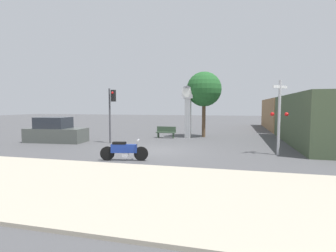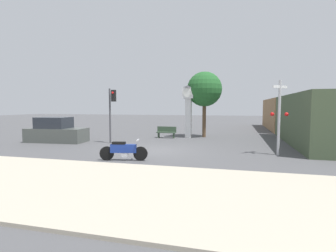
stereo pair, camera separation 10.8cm
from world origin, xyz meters
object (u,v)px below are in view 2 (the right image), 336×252
(traffic_light, at_px, (112,106))
(freight_train, at_px, (292,116))
(parked_car, at_px, (56,132))
(motorcycle, at_px, (123,150))
(clock_tower, at_px, (188,103))
(street_tree, at_px, (204,89))
(railroad_crossing_signal, at_px, (279,115))
(bench, at_px, (166,132))

(traffic_light, bearing_deg, freight_train, 34.79)
(freight_train, distance_m, parked_car, 19.97)
(motorcycle, distance_m, clock_tower, 10.26)
(street_tree, bearing_deg, motorcycle, -103.70)
(clock_tower, xyz_separation_m, street_tree, (1.23, 0.62, 1.11))
(freight_train, xyz_separation_m, railroad_crossing_signal, (-2.68, -11.08, 0.45))
(motorcycle, relative_size, bench, 1.41)
(motorcycle, height_order, freight_train, freight_train)
(freight_train, relative_size, bench, 14.96)
(clock_tower, distance_m, railroad_crossing_signal, 8.89)
(railroad_crossing_signal, bearing_deg, traffic_light, 169.87)
(motorcycle, xyz_separation_m, railroad_crossing_signal, (7.34, 3.36, 1.66))
(motorcycle, distance_m, parked_car, 8.86)
(freight_train, height_order, traffic_light, traffic_light)
(freight_train, bearing_deg, traffic_light, -145.21)
(street_tree, height_order, bench, street_tree)
(clock_tower, height_order, railroad_crossing_signal, clock_tower)
(motorcycle, xyz_separation_m, traffic_light, (-3.22, 5.25, 2.14))
(traffic_light, height_order, railroad_crossing_signal, railroad_crossing_signal)
(parked_car, bearing_deg, freight_train, 24.30)
(bench, height_order, parked_car, parked_car)
(motorcycle, relative_size, street_tree, 0.42)
(railroad_crossing_signal, bearing_deg, bench, 142.78)
(freight_train, distance_m, traffic_light, 16.14)
(motorcycle, relative_size, freight_train, 0.09)
(freight_train, relative_size, parked_car, 5.53)
(motorcycle, bearing_deg, clock_tower, 69.79)
(street_tree, relative_size, parked_car, 1.26)
(railroad_crossing_signal, distance_m, parked_car, 14.91)
(clock_tower, xyz_separation_m, bench, (-1.70, -0.68, -2.37))
(freight_train, bearing_deg, parked_car, -151.07)
(freight_train, distance_m, street_tree, 8.73)
(motorcycle, relative_size, parked_car, 0.52)
(motorcycle, distance_m, railroad_crossing_signal, 8.24)
(clock_tower, xyz_separation_m, freight_train, (8.68, 4.56, -1.16))
(clock_tower, bearing_deg, traffic_light, -134.45)
(traffic_light, distance_m, railroad_crossing_signal, 10.73)
(motorcycle, xyz_separation_m, freight_train, (10.02, 14.44, 1.21))
(street_tree, bearing_deg, traffic_light, -137.70)
(parked_car, bearing_deg, street_tree, 25.10)
(clock_tower, distance_m, traffic_light, 6.50)
(clock_tower, distance_m, bench, 2.99)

